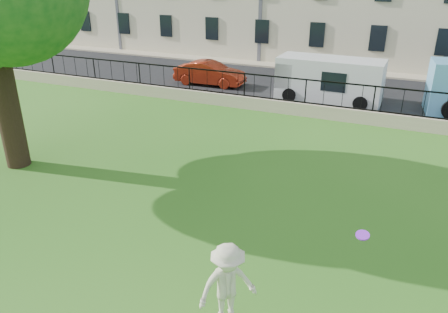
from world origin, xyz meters
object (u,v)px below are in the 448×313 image
at_px(red_sedan, 210,73).
at_px(white_van, 329,80).
at_px(man, 228,286).
at_px(frisbee, 363,235).

distance_m(red_sedan, white_van, 7.03).
xyz_separation_m(man, frisbee, (2.15, 1.64, 0.71)).
relative_size(man, frisbee, 6.66).
distance_m(man, white_van, 16.22).
height_order(man, white_van, white_van).
bearing_deg(white_van, red_sedan, 177.07).
height_order(man, red_sedan, man).
relative_size(frisbee, red_sedan, 0.07).
xyz_separation_m(red_sedan, white_van, (7.00, -0.52, 0.42)).
height_order(frisbee, red_sedan, frisbee).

